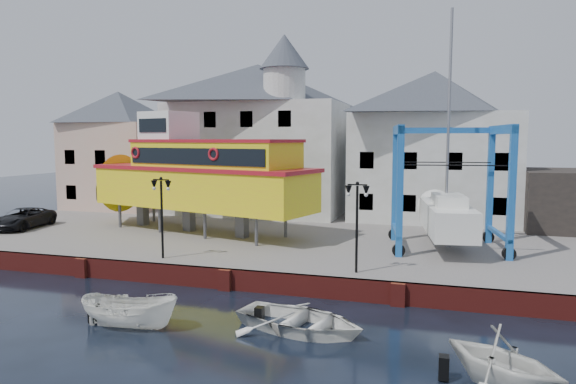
# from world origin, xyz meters

# --- Properties ---
(ground) EXTENTS (140.00, 140.00, 0.00)m
(ground) POSITION_xyz_m (0.00, 0.00, 0.00)
(ground) COLOR black
(ground) RESTS_ON ground
(hardstanding) EXTENTS (44.00, 22.00, 1.00)m
(hardstanding) POSITION_xyz_m (0.00, 11.00, 0.50)
(hardstanding) COLOR #67615E
(hardstanding) RESTS_ON ground
(quay_wall) EXTENTS (44.00, 0.47, 1.00)m
(quay_wall) POSITION_xyz_m (-0.00, 0.10, 0.50)
(quay_wall) COLOR maroon
(quay_wall) RESTS_ON ground
(building_pink) EXTENTS (8.00, 7.00, 10.30)m
(building_pink) POSITION_xyz_m (-18.00, 18.00, 6.15)
(building_pink) COLOR #D6A593
(building_pink) RESTS_ON hardstanding
(building_white_main) EXTENTS (14.00, 8.30, 14.00)m
(building_white_main) POSITION_xyz_m (-4.87, 18.39, 7.34)
(building_white_main) COLOR beige
(building_white_main) RESTS_ON hardstanding
(building_white_right) EXTENTS (12.00, 8.00, 11.20)m
(building_white_right) POSITION_xyz_m (9.00, 19.00, 6.60)
(building_white_right) COLOR beige
(building_white_right) RESTS_ON hardstanding
(lamp_post_left) EXTENTS (1.12, 0.32, 4.20)m
(lamp_post_left) POSITION_xyz_m (-4.00, 1.20, 4.17)
(lamp_post_left) COLOR black
(lamp_post_left) RESTS_ON hardstanding
(lamp_post_right) EXTENTS (1.12, 0.32, 4.20)m
(lamp_post_right) POSITION_xyz_m (6.00, 1.20, 4.17)
(lamp_post_right) COLOR black
(lamp_post_right) RESTS_ON hardstanding
(tour_boat) EXTENTS (18.68, 9.09, 7.92)m
(tour_boat) POSITION_xyz_m (-6.40, 8.78, 4.74)
(tour_boat) COLOR #59595E
(tour_boat) RESTS_ON hardstanding
(travel_lift) EXTENTS (6.75, 8.94, 13.17)m
(travel_lift) POSITION_xyz_m (9.89, 8.41, 3.20)
(travel_lift) COLOR #164CA7
(travel_lift) RESTS_ON hardstanding
(van) EXTENTS (2.94, 5.22, 1.38)m
(van) POSITION_xyz_m (-17.87, 6.41, 1.69)
(van) COLOR black
(van) RESTS_ON hardstanding
(motorboat_a) EXTENTS (3.99, 1.84, 1.49)m
(motorboat_a) POSITION_xyz_m (-1.50, -5.54, 0.00)
(motorboat_a) COLOR white
(motorboat_a) RESTS_ON ground
(motorboat_b) EXTENTS (5.72, 4.68, 1.04)m
(motorboat_b) POSITION_xyz_m (4.74, -3.99, 0.00)
(motorboat_b) COLOR white
(motorboat_b) RESTS_ON ground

